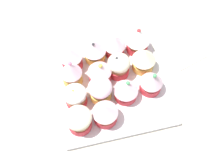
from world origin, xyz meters
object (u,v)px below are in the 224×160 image
object	(u,v)px
cupcake_8	(151,82)
cupcake_13	(79,120)
cupcake_11	(75,96)
napkin	(183,50)
cupcake_0	(138,40)
cupcake_3	(71,58)
cupcake_7	(71,73)
cupcake_12	(105,113)
cupcake_1	(115,45)
cupcake_10	(100,90)
cupcake_6	(100,72)
cupcake_2	(95,50)
baking_tray	(112,87)
cupcake_4	(144,59)
cupcake_9	(126,90)

from	to	relation	value
cupcake_8	cupcake_13	distance (cm)	20.84
cupcake_8	cupcake_11	world-z (taller)	cupcake_8
cupcake_8	napkin	distance (cm)	17.99
cupcake_0	cupcake_3	xyz separation A→B (cm)	(19.04, 1.37, -0.41)
cupcake_0	cupcake_7	world-z (taller)	cupcake_7
cupcake_7	cupcake_12	bearing A→B (deg)	116.33
cupcake_1	napkin	size ratio (longest dim) A/B	0.69
cupcake_10	napkin	distance (cm)	29.13
cupcake_10	cupcake_11	distance (cm)	6.44
cupcake_8	napkin	world-z (taller)	cupcake_8
cupcake_6	cupcake_12	distance (cm)	11.80
cupcake_1	cupcake_13	xyz separation A→B (cm)	(13.42, 19.49, -0.30)
cupcake_7	cupcake_13	bearing A→B (deg)	88.97
cupcake_1	cupcake_2	bearing A→B (deg)	4.24
cupcake_6	cupcake_11	bearing A→B (deg)	36.38
cupcake_7	napkin	xyz separation A→B (cm)	(-33.38, -3.77, -5.08)
baking_tray	cupcake_8	bearing A→B (deg)	161.76
cupcake_1	cupcake_8	bearing A→B (deg)	115.91
cupcake_4	cupcake_7	world-z (taller)	cupcake_7
cupcake_8	cupcake_12	world-z (taller)	cupcake_8
cupcake_3	cupcake_8	distance (cm)	22.45
baking_tray	cupcake_11	size ratio (longest dim) A/B	4.43
cupcake_4	napkin	world-z (taller)	cupcake_4
cupcake_7	cupcake_9	bearing A→B (deg)	148.87
cupcake_8	cupcake_9	xyz separation A→B (cm)	(6.97, 0.76, -0.47)
cupcake_6	napkin	bearing A→B (deg)	-169.81
cupcake_0	cupcake_10	size ratio (longest dim) A/B	1.16
cupcake_13	napkin	xyz separation A→B (cm)	(-33.62, -16.80, -4.55)
cupcake_3	cupcake_10	world-z (taller)	cupcake_3
cupcake_7	cupcake_12	size ratio (longest dim) A/B	1.22
cupcake_8	cupcake_9	bearing A→B (deg)	6.19
cupcake_8	cupcake_11	bearing A→B (deg)	-1.66
baking_tray	cupcake_4	xyz separation A→B (cm)	(-9.65, -3.77, 4.54)
cupcake_0	cupcake_6	xyz separation A→B (cm)	(12.42, 7.38, -0.53)
cupcake_1	cupcake_2	xyz separation A→B (cm)	(5.84, 0.43, -0.11)
cupcake_0	cupcake_4	bearing A→B (deg)	88.98
cupcake_2	baking_tray	bearing A→B (deg)	105.24
cupcake_0	napkin	size ratio (longest dim) A/B	0.74
cupcake_7	cupcake_13	world-z (taller)	cupcake_7
cupcake_13	cupcake_8	bearing A→B (deg)	-162.97
cupcake_1	cupcake_9	xyz separation A→B (cm)	(0.46, 14.15, -0.66)
baking_tray	cupcake_2	world-z (taller)	cupcake_2
cupcake_7	napkin	bearing A→B (deg)	-173.56
cupcake_10	cupcake_11	bearing A→B (deg)	1.33
cupcake_2	cupcake_6	bearing A→B (deg)	90.02
cupcake_0	cupcake_6	world-z (taller)	cupcake_0
cupcake_0	cupcake_9	world-z (taller)	cupcake_0
cupcake_1	cupcake_7	xyz separation A→B (cm)	(13.18, 6.46, 0.23)
cupcake_6	cupcake_10	bearing A→B (deg)	79.73
cupcake_1	cupcake_6	distance (cm)	9.41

